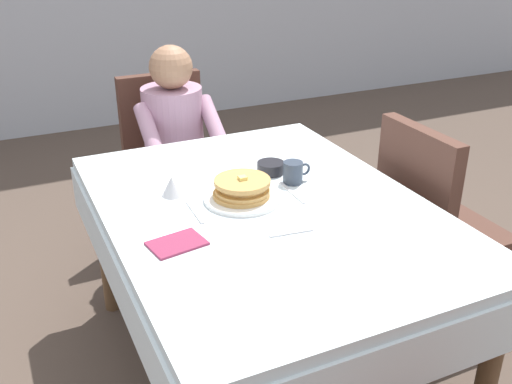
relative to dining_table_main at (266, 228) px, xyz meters
The scene contains 14 objects.
ground_plane 0.65m from the dining_table_main, ahead, with size 14.00×14.00×0.00m, color brown.
dining_table_main is the anchor object (origin of this frame).
chair_diner 1.18m from the dining_table_main, 90.42° to the left, with size 0.44×0.45×0.93m.
diner_person 1.01m from the dining_table_main, 90.48° to the left, with size 0.40×0.43×1.12m.
chair_right_side 0.78m from the dining_table_main, ahead, with size 0.45×0.44×0.93m.
plate_breakfast 0.14m from the dining_table_main, 126.06° to the left, with size 0.28×0.28×0.02m, color white.
breakfast_stack 0.17m from the dining_table_main, 125.75° to the left, with size 0.21×0.21×0.08m.
cup_coffee 0.26m from the dining_table_main, 36.77° to the left, with size 0.11×0.08×0.08m.
bowl_butter 0.32m from the dining_table_main, 60.38° to the left, with size 0.11×0.11×0.04m, color black.
syrup_pitcher 0.37m from the dining_table_main, 141.05° to the left, with size 0.08×0.08×0.07m.
fork_left_of_plate 0.27m from the dining_table_main, 166.96° to the left, with size 0.18×0.01×0.01m, color silver.
knife_right_of_plate 0.17m from the dining_table_main, 23.04° to the left, with size 0.20×0.01×0.01m, color silver.
spoon_near_edge 0.23m from the dining_table_main, 93.43° to the right, with size 0.15×0.01×0.01m, color silver.
napkin_folded 0.40m from the dining_table_main, 161.29° to the right, with size 0.17×0.12×0.01m, color #8C2D4C.
Camera 1 is at (-0.82, -1.67, 1.67)m, focal length 41.22 mm.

